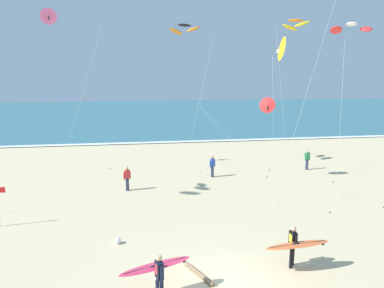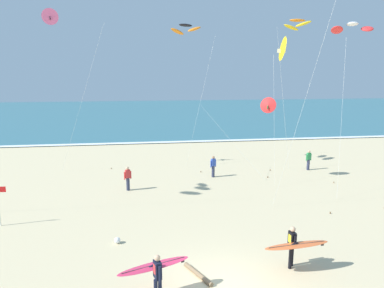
# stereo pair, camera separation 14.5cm
# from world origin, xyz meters

# --- Properties ---
(ocean_water) EXTENTS (160.00, 60.00, 0.08)m
(ocean_water) POSITION_xyz_m (0.00, 56.41, 0.04)
(ocean_water) COLOR #336B7A
(ocean_water) RESTS_ON ground
(shoreline_foam) EXTENTS (160.00, 0.92, 0.01)m
(shoreline_foam) POSITION_xyz_m (0.00, 26.71, 0.09)
(shoreline_foam) COLOR white
(shoreline_foam) RESTS_ON ocean_water
(surfer_lead) EXTENTS (2.56, 1.23, 1.71)m
(surfer_lead) POSITION_xyz_m (-2.37, -0.09, 1.05)
(surfer_lead) COLOR black
(surfer_lead) RESTS_ON ground
(surfer_trailing) EXTENTS (2.61, 0.96, 1.71)m
(surfer_trailing) POSITION_xyz_m (2.95, 0.96, 1.05)
(surfer_trailing) COLOR black
(surfer_trailing) RESTS_ON ground
(kite_delta_golden_near) EXTENTS (0.62, 2.93, 9.73)m
(kite_delta_golden_near) POSITION_xyz_m (5.93, 10.52, 8.96)
(kite_delta_golden_near) COLOR yellow
(kite_delta_golden_near) RESTS_ON ground
(kite_arc_ivory_mid) EXTENTS (2.76, 3.97, 10.23)m
(kite_arc_ivory_mid) POSITION_xyz_m (8.79, 7.78, 9.91)
(kite_arc_ivory_mid) COLOR red
(kite_arc_ivory_mid) RESTS_ON ground
(kite_delta_scarlet_far) EXTENTS (4.73, 3.25, 5.92)m
(kite_delta_scarlet_far) POSITION_xyz_m (5.73, 11.98, 5.35)
(kite_delta_scarlet_far) COLOR red
(kite_delta_scarlet_far) RESTS_ON ground
(kite_delta_rose_close) EXTENTS (4.30, 0.63, 12.01)m
(kite_delta_rose_close) POSITION_xyz_m (-9.00, 16.32, 11.38)
(kite_delta_rose_close) COLOR pink
(kite_delta_rose_close) RESTS_ON ground
(kite_arc_charcoal_outer) EXTENTS (3.90, 3.19, 11.14)m
(kite_arc_charcoal_outer) POSITION_xyz_m (0.66, 16.40, 10.77)
(kite_arc_charcoal_outer) COLOR orange
(kite_arc_charcoal_outer) RESTS_ON ground
(kite_arc_amber_extra) EXTENTS (2.23, 2.54, 11.37)m
(kite_arc_amber_extra) POSITION_xyz_m (8.62, 14.48, 11.00)
(kite_arc_amber_extra) COLOR yellow
(kite_arc_amber_extra) RESTS_ON ground
(bystander_green_top) EXTENTS (0.49, 0.24, 1.59)m
(bystander_green_top) POSITION_xyz_m (10.12, 14.24, 0.81)
(bystander_green_top) COLOR #2D334C
(bystander_green_top) RESTS_ON ground
(bystander_red_top) EXTENTS (0.47, 0.29, 1.59)m
(bystander_red_top) POSITION_xyz_m (-3.77, 11.27, 0.81)
(bystander_red_top) COLOR #2D334C
(bystander_red_top) RESTS_ON ground
(bystander_blue_top) EXTENTS (0.46, 0.30, 1.59)m
(bystander_blue_top) POSITION_xyz_m (2.30, 13.40, 0.81)
(bystander_blue_top) COLOR #2D334C
(bystander_blue_top) RESTS_ON ground
(beach_ball) EXTENTS (0.28, 0.28, 0.28)m
(beach_ball) POSITION_xyz_m (-3.96, 4.05, 0.14)
(beach_ball) COLOR white
(beach_ball) RESTS_ON ground
(driftwood_log) EXTENTS (0.90, 1.58, 0.17)m
(driftwood_log) POSITION_xyz_m (-0.77, 1.03, 0.08)
(driftwood_log) COLOR #846B4C
(driftwood_log) RESTS_ON ground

